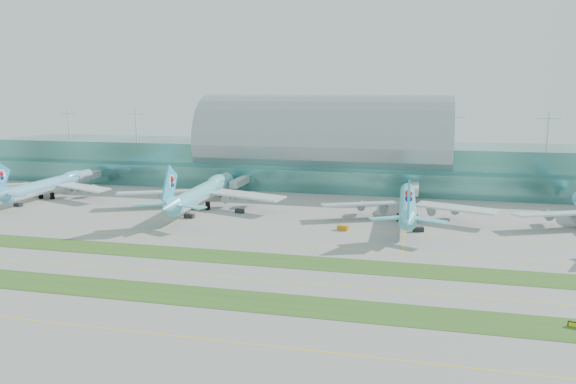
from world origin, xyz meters
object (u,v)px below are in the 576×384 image
(terminal, at_px, (324,155))
(taxiway_sign_east, at_px, (575,325))
(airliner_a, at_px, (52,184))
(airliner_c, at_px, (408,203))
(airliner_b, at_px, (204,191))

(terminal, bearing_deg, taxiway_sign_east, -63.77)
(airliner_a, xyz_separation_m, taxiway_sign_east, (183.55, -94.22, -5.31))
(terminal, distance_m, taxiway_sign_east, 173.71)
(airliner_c, bearing_deg, taxiway_sign_east, -70.25)
(taxiway_sign_east, bearing_deg, airliner_a, 171.32)
(terminal, distance_m, airliner_c, 80.61)
(airliner_a, relative_size, airliner_b, 0.90)
(airliner_a, bearing_deg, airliner_c, -3.72)
(terminal, height_order, airliner_b, terminal)
(terminal, xyz_separation_m, airliner_a, (-107.00, -61.11, -8.36))
(terminal, height_order, airliner_c, terminal)
(terminal, xyz_separation_m, airliner_c, (42.21, -68.16, -8.35))
(airliner_a, height_order, taxiway_sign_east, airliner_a)
(airliner_a, xyz_separation_m, airliner_b, (71.09, -4.37, 0.66))
(airliner_c, relative_size, taxiway_sign_east, 26.52)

